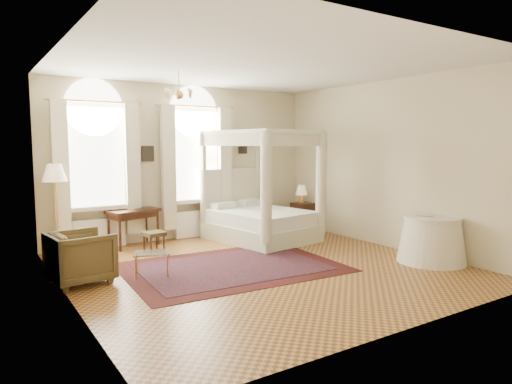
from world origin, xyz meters
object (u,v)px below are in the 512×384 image
Objects in this scene: canopy_bed at (262,215)px; nightstand at (303,216)px; armchair at (81,257)px; stool at (154,235)px; side_table at (432,240)px; writing_desk at (133,215)px; floor_lamp at (55,178)px; coffee_table at (152,255)px.

canopy_bed is 1.55m from nightstand.
armchair reaches higher than nightstand.
armchair is at bearing -164.04° from nightstand.
stool is 0.35× the size of side_table.
canopy_bed reaches higher than writing_desk.
stool is at bearing -59.61° from armchair.
stool is at bearing -80.57° from writing_desk.
writing_desk is at bearing 0.00° from floor_lamp.
coffee_table is (-0.42, -2.18, -0.30)m from writing_desk.
armchair is (-1.43, -1.96, -0.25)m from writing_desk.
canopy_bed is 3.21m from coffee_table.
armchair is at bearing -142.68° from stool.
floor_lamp is at bearing 114.62° from coffee_table.
side_table is at bearing -117.55° from armchair.
side_table is at bearing -90.00° from nightstand.
writing_desk is (-3.97, 0.42, 0.32)m from nightstand.
canopy_bed is 3.47m from side_table.
writing_desk is at bearing 173.99° from nightstand.
writing_desk is at bearing 79.04° from coffee_table.
armchair is (-5.40, -1.54, 0.06)m from nightstand.
armchair is 0.51× the size of floor_lamp.
writing_desk is 2.24m from coffee_table.
side_table is (1.47, -3.14, -0.14)m from canopy_bed.
side_table is at bearing -36.53° from floor_lamp.
floor_lamp is 1.45× the size of side_table.
stool is 1.96m from armchair.
canopy_bed reaches higher than coffee_table.
canopy_bed is 2.82× the size of armchair.
floor_lamp is (-1.55, 0.78, 1.10)m from stool.
side_table is (5.39, -4.00, -1.05)m from floor_lamp.
armchair is at bearing 167.69° from coffee_table.
side_table is (3.84, -3.22, 0.05)m from stool.
writing_desk is 1.63m from floor_lamp.
coffee_table is 4.75m from side_table.
stool is at bearing -26.58° from floor_lamp.
floor_lamp is (0.01, 1.96, 1.05)m from armchair.
armchair is (-3.93, -1.11, -0.14)m from canopy_bed.
side_table is at bearing -22.42° from coffee_table.
canopy_bed reaches higher than floor_lamp.
writing_desk is 5.64m from side_table.
canopy_bed is 5.87× the size of stool.
coffee_table is at bearing -111.41° from stool.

